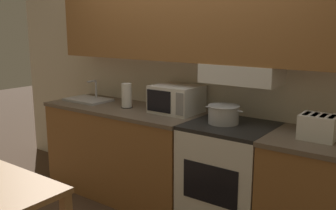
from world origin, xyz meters
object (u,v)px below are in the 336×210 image
toaster (318,127)px  paper_towel_roll (127,96)px  cooking_pot (224,114)px  stove_range (229,177)px  sink_basin (88,99)px  microwave (177,99)px

toaster → paper_towel_roll: (-1.83, -0.01, 0.03)m
cooking_pot → stove_range: bearing=2.8°
cooking_pot → sink_basin: (-1.65, 0.00, -0.06)m
toaster → paper_towel_roll: paper_towel_roll is taller
stove_range → toaster: toaster is taller
microwave → toaster: bearing=-4.9°
toaster → sink_basin: (-2.40, 0.00, -0.07)m
cooking_pot → toaster: (0.76, -0.00, 0.01)m
stove_range → paper_towel_roll: (-1.14, -0.01, 0.59)m
cooking_pot → toaster: size_ratio=1.32×
microwave → sink_basin: microwave is taller
stove_range → sink_basin: sink_basin is taller
stove_range → paper_towel_roll: 1.28m
cooking_pot → paper_towel_roll: 1.07m
paper_towel_roll → cooking_pot: bearing=0.5°
microwave → toaster: 1.31m
sink_basin → paper_towel_roll: paper_towel_roll is taller
stove_range → cooking_pot: bearing=-177.2°
stove_range → sink_basin: 1.78m
cooking_pot → sink_basin: sink_basin is taller
cooking_pot → microwave: 0.56m
paper_towel_roll → sink_basin: bearing=179.1°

